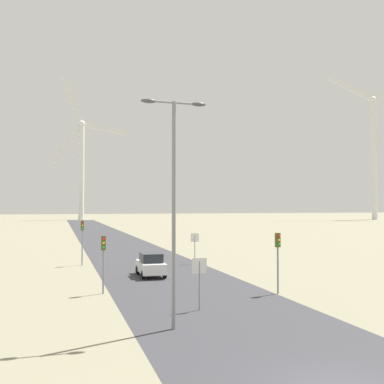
% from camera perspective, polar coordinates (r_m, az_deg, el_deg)
% --- Properties ---
extents(road_surface, '(10.00, 240.00, 0.01)m').
position_cam_1_polar(road_surface, '(60.32, -8.84, -7.00)').
color(road_surface, '#38383D').
rests_on(road_surface, ground).
extents(streetlamp, '(3.06, 0.32, 10.33)m').
position_cam_1_polar(streetlamp, '(20.31, -2.33, 0.78)').
color(streetlamp, gray).
rests_on(streetlamp, ground).
extents(stop_sign_near, '(0.81, 0.07, 2.76)m').
position_cam_1_polar(stop_sign_near, '(24.15, 0.94, -10.34)').
color(stop_sign_near, gray).
rests_on(stop_sign_near, ground).
extents(stop_sign_far, '(0.81, 0.07, 2.91)m').
position_cam_1_polar(stop_sign_far, '(42.96, 0.35, -6.43)').
color(stop_sign_far, gray).
rests_on(stop_sign_far, ground).
extents(traffic_light_post_near_left, '(0.28, 0.34, 3.64)m').
position_cam_1_polar(traffic_light_post_near_left, '(29.02, -11.20, -7.39)').
color(traffic_light_post_near_left, gray).
rests_on(traffic_light_post_near_left, ground).
extents(traffic_light_post_near_right, '(0.28, 0.33, 3.82)m').
position_cam_1_polar(traffic_light_post_near_right, '(29.03, 10.85, -7.13)').
color(traffic_light_post_near_right, gray).
rests_on(traffic_light_post_near_right, ground).
extents(traffic_light_post_mid_left, '(0.28, 0.34, 4.16)m').
position_cam_1_polar(traffic_light_post_mid_left, '(43.15, -13.77, -5.02)').
color(traffic_light_post_mid_left, gray).
rests_on(traffic_light_post_mid_left, ground).
extents(car_approaching, '(1.88, 4.13, 1.83)m').
position_cam_1_polar(car_approaching, '(35.83, -5.25, -9.16)').
color(car_approaching, white).
rests_on(car_approaching, ground).
extents(wind_turbine_left, '(29.82, 11.82, 56.58)m').
position_cam_1_polar(wind_turbine_left, '(184.57, -13.85, 4.14)').
color(wind_turbine_left, silver).
rests_on(wind_turbine_left, ground).
extents(wind_turbine_center, '(33.68, 12.08, 60.28)m').
position_cam_1_polar(wind_turbine_center, '(197.41, 22.09, 5.47)').
color(wind_turbine_center, silver).
rests_on(wind_turbine_center, ground).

